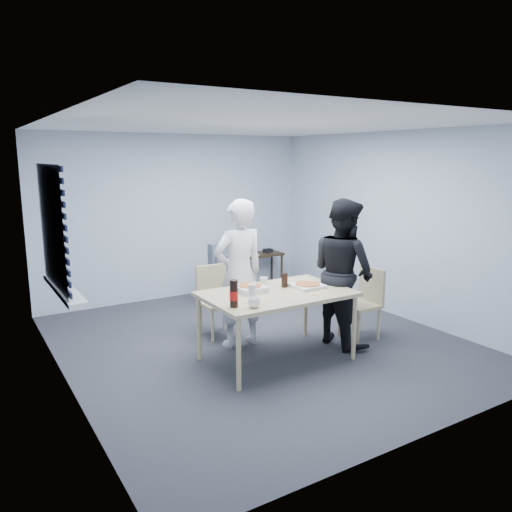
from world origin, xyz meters
TOP-DOWN VIEW (x-y plane):
  - room at (-2.20, 0.40)m, footprint 5.00×5.00m
  - dining_table at (-0.11, -0.54)m, footprint 1.60×1.02m
  - chair_far at (-0.32, 0.56)m, footprint 0.42×0.42m
  - chair_right at (1.22, -0.53)m, footprint 0.42×0.42m
  - person_white at (-0.25, 0.06)m, footprint 0.65×0.42m
  - person_black at (0.86, -0.52)m, footprint 0.47×0.86m
  - side_table at (1.37, 2.28)m, footprint 0.89×0.40m
  - stool at (0.31, 1.65)m, footprint 0.38×0.38m
  - backpack at (0.31, 1.64)m, footprint 0.31×0.23m
  - pizza_box_a at (-0.35, -0.37)m, footprint 0.30×0.30m
  - pizza_box_b at (0.30, -0.55)m, footprint 0.33×0.33m
  - mug_a at (-0.62, -0.90)m, footprint 0.17×0.17m
  - mug_b at (-0.07, -0.20)m, footprint 0.10×0.10m
  - cola_glass at (0.09, -0.40)m, footprint 0.10×0.10m
  - soda_bottle at (-0.78, -0.78)m, footprint 0.09×0.09m
  - plastic_cups at (-0.54, -0.73)m, footprint 0.10×0.10m
  - rubber_band at (0.17, -0.85)m, footprint 0.07×0.07m
  - papers at (1.22, 2.31)m, footprint 0.26×0.34m
  - black_box at (1.59, 2.29)m, footprint 0.16×0.13m

SIDE VIEW (x-z plane):
  - stool at x=0.31m, z-range 0.15..0.68m
  - chair_far at x=-0.32m, z-range 0.07..0.96m
  - chair_right at x=1.22m, z-range 0.07..0.96m
  - side_table at x=1.37m, z-range 0.22..0.81m
  - papers at x=1.22m, z-range 0.60..0.60m
  - black_box at x=1.59m, z-range 0.60..0.66m
  - dining_table at x=-0.11m, z-range 0.33..1.11m
  - backpack at x=0.31m, z-range 0.52..0.96m
  - rubber_band at x=0.17m, z-range 0.78..0.78m
  - pizza_box_b at x=0.30m, z-range 0.78..0.83m
  - pizza_box_a at x=-0.35m, z-range 0.78..0.85m
  - mug_b at x=-0.07m, z-range 0.78..0.87m
  - mug_a at x=-0.62m, z-range 0.78..0.88m
  - cola_glass at x=0.09m, z-range 0.78..0.94m
  - plastic_cups at x=-0.54m, z-range 0.78..0.97m
  - person_white at x=-0.25m, z-range 0.00..1.77m
  - person_black at x=0.86m, z-range 0.00..1.77m
  - soda_bottle at x=-0.78m, z-range 0.78..1.05m
  - room at x=-2.20m, z-range -1.06..3.94m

